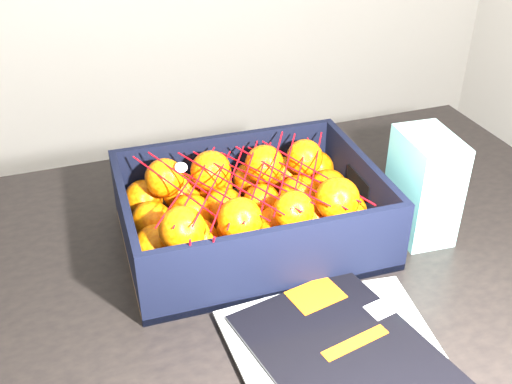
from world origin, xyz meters
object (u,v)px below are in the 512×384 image
object	(u,v)px
table	(278,295)
produce_crate	(250,220)
magazine_stack	(345,358)
retail_carton	(423,186)

from	to	relation	value
table	produce_crate	distance (m)	0.15
produce_crate	magazine_stack	bearing A→B (deg)	-83.10
table	produce_crate	size ratio (longest dim) A/B	2.98
table	retail_carton	size ratio (longest dim) A/B	6.82
magazine_stack	retail_carton	distance (m)	0.35
magazine_stack	retail_carton	world-z (taller)	retail_carton
magazine_stack	produce_crate	distance (m)	0.30
magazine_stack	produce_crate	world-z (taller)	produce_crate
table	produce_crate	world-z (taller)	produce_crate
table	retail_carton	world-z (taller)	retail_carton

